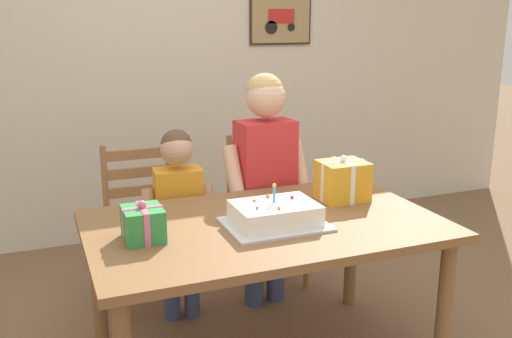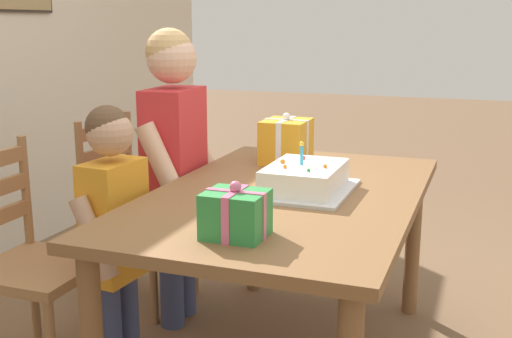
{
  "view_description": "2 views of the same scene",
  "coord_description": "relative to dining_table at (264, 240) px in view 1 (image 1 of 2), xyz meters",
  "views": [
    {
      "loc": [
        -0.94,
        -2.26,
        1.63
      ],
      "look_at": [
        -0.01,
        0.07,
        0.97
      ],
      "focal_mm": 40.37,
      "sensor_mm": 36.0,
      "label": 1
    },
    {
      "loc": [
        -2.22,
        -0.7,
        1.36
      ],
      "look_at": [
        -0.07,
        0.1,
        0.83
      ],
      "focal_mm": 44.76,
      "sensor_mm": 36.0,
      "label": 2
    }
  ],
  "objects": [
    {
      "name": "gift_box_red_large",
      "position": [
        0.49,
        0.16,
        0.19
      ],
      "size": [
        0.23,
        0.2,
        0.23
      ],
      "color": "gold",
      "rests_on": "dining_table"
    },
    {
      "name": "child_older",
      "position": [
        0.25,
        0.6,
        0.17
      ],
      "size": [
        0.49,
        0.28,
        1.34
      ],
      "color": "#38426B",
      "rests_on": "ground"
    },
    {
      "name": "dining_table",
      "position": [
        0.0,
        0.0,
        0.0
      ],
      "size": [
        1.58,
        0.96,
        0.74
      ],
      "color": "brown",
      "rests_on": "ground"
    },
    {
      "name": "child_younger",
      "position": [
        -0.25,
        0.6,
        -0.0
      ],
      "size": [
        0.4,
        0.23,
        1.07
      ],
      "color": "#38426B",
      "rests_on": "ground"
    },
    {
      "name": "gift_box_beside_cake",
      "position": [
        -0.55,
        -0.01,
        0.16
      ],
      "size": [
        0.16,
        0.19,
        0.17
      ],
      "color": "#2D8E42",
      "rests_on": "dining_table"
    },
    {
      "name": "chair_right",
      "position": [
        0.38,
        0.91,
        -0.18
      ],
      "size": [
        0.45,
        0.45,
        0.92
      ],
      "color": "#996B42",
      "rests_on": "ground"
    },
    {
      "name": "back_wall",
      "position": [
        0.0,
        1.98,
        0.65
      ],
      "size": [
        6.4,
        0.11,
        2.6
      ],
      "color": "beige",
      "rests_on": "ground"
    },
    {
      "name": "birthday_cake",
      "position": [
        0.02,
        -0.06,
        0.14
      ],
      "size": [
        0.44,
        0.34,
        0.19
      ],
      "color": "silver",
      "rests_on": "dining_table"
    },
    {
      "name": "chair_left",
      "position": [
        -0.38,
        0.91,
        -0.18
      ],
      "size": [
        0.42,
        0.42,
        0.92
      ],
      "color": "#996B42",
      "rests_on": "ground"
    }
  ]
}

